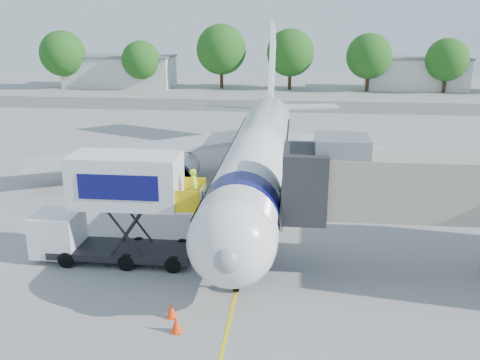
# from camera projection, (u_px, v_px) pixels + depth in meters

# --- Properties ---
(ground) EXTENTS (160.00, 160.00, 0.00)m
(ground) POSITION_uv_depth(u_px,v_px,m) (254.00, 215.00, 32.90)
(ground) COLOR gray
(ground) RESTS_ON ground
(guidance_line) EXTENTS (0.15, 70.00, 0.01)m
(guidance_line) POSITION_uv_depth(u_px,v_px,m) (254.00, 215.00, 32.90)
(guidance_line) COLOR yellow
(guidance_line) RESTS_ON ground
(taxiway_strip) EXTENTS (120.00, 10.00, 0.01)m
(taxiway_strip) POSITION_uv_depth(u_px,v_px,m) (279.00, 106.00, 72.82)
(taxiway_strip) COLOR #59595B
(taxiway_strip) RESTS_ON ground
(aircraft) EXTENTS (34.17, 37.73, 11.35)m
(aircraft) POSITION_uv_depth(u_px,v_px,m) (259.00, 153.00, 35.95)
(aircraft) COLOR silver
(aircraft) RESTS_ON ground
(jet_bridge) EXTENTS (13.90, 3.20, 6.60)m
(jet_bridge) POSITION_uv_depth(u_px,v_px,m) (418.00, 187.00, 24.16)
(jet_bridge) COLOR gray
(jet_bridge) RESTS_ON ground
(catering_hiloader) EXTENTS (8.50, 2.44, 5.50)m
(catering_hiloader) POSITION_uv_depth(u_px,v_px,m) (115.00, 209.00, 26.07)
(catering_hiloader) COLOR black
(catering_hiloader) RESTS_ON ground
(safety_cone_a) EXTENTS (0.41, 0.41, 0.66)m
(safety_cone_a) POSITION_uv_depth(u_px,v_px,m) (171.00, 310.00, 21.68)
(safety_cone_a) COLOR #FF410D
(safety_cone_a) RESTS_ON ground
(safety_cone_b) EXTENTS (0.44, 0.44, 0.69)m
(safety_cone_b) POSITION_uv_depth(u_px,v_px,m) (176.00, 325.00, 20.65)
(safety_cone_b) COLOR #FF410D
(safety_cone_b) RESTS_ON ground
(outbuilding_left) EXTENTS (18.40, 8.40, 5.30)m
(outbuilding_left) POSITION_uv_depth(u_px,v_px,m) (120.00, 71.00, 91.98)
(outbuilding_left) COLOR silver
(outbuilding_left) RESTS_ON ground
(outbuilding_right) EXTENTS (16.40, 7.40, 5.30)m
(outbuilding_right) POSITION_uv_depth(u_px,v_px,m) (416.00, 73.00, 88.82)
(outbuilding_right) COLOR silver
(outbuilding_right) RESTS_ON ground
(tree_a) EXTENTS (7.48, 7.48, 9.54)m
(tree_a) POSITION_uv_depth(u_px,v_px,m) (63.00, 54.00, 88.49)
(tree_a) COLOR #382314
(tree_a) RESTS_ON ground
(tree_b) EXTENTS (6.27, 6.27, 7.99)m
(tree_b) POSITION_uv_depth(u_px,v_px,m) (141.00, 60.00, 87.44)
(tree_b) COLOR #382314
(tree_b) RESTS_ON ground
(tree_c) EXTENTS (8.31, 8.31, 10.59)m
(tree_c) POSITION_uv_depth(u_px,v_px,m) (221.00, 49.00, 88.75)
(tree_c) COLOR #382314
(tree_c) RESTS_ON ground
(tree_d) EXTENTS (7.75, 7.75, 9.88)m
(tree_d) POSITION_uv_depth(u_px,v_px,m) (290.00, 53.00, 87.52)
(tree_d) COLOR #382314
(tree_d) RESTS_ON ground
(tree_e) EXTENTS (7.23, 7.23, 9.22)m
(tree_e) POSITION_uv_depth(u_px,v_px,m) (369.00, 56.00, 85.28)
(tree_e) COLOR #382314
(tree_e) RESTS_ON ground
(tree_f) EXTENTS (6.70, 6.70, 8.54)m
(tree_f) POSITION_uv_depth(u_px,v_px,m) (447.00, 60.00, 83.92)
(tree_f) COLOR #382314
(tree_f) RESTS_ON ground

